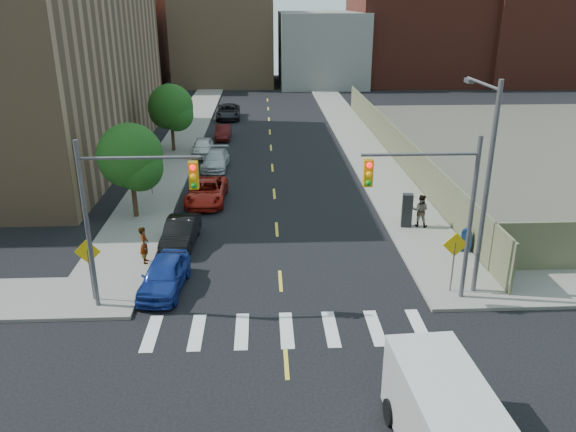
{
  "coord_description": "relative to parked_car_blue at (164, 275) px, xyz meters",
  "views": [
    {
      "loc": [
        -0.69,
        -14.31,
        11.8
      ],
      "look_at": [
        0.47,
        10.86,
        2.0
      ],
      "focal_mm": 35.0,
      "sensor_mm": 36.0,
      "label": 1
    }
  ],
  "objects": [
    {
      "name": "streetlight_ne",
      "position": [
        13.21,
        -0.52,
        4.51
      ],
      "size": [
        0.25,
        3.7,
        9.0
      ],
      "color": "#59595E",
      "rests_on": "ground"
    },
    {
      "name": "bg_bldg_midwest",
      "position": [
        -0.99,
        64.58,
        6.79
      ],
      "size": [
        14.0,
        16.0,
        15.0
      ],
      "primitive_type": "cube",
      "color": "#8C6B4C",
      "rests_on": "ground"
    },
    {
      "name": "warn_sign_nw",
      "position": [
        -2.79,
        -0.92,
        1.28
      ],
      "size": [
        1.06,
        0.06,
        2.83
      ],
      "color": "#59595E",
      "rests_on": "ground"
    },
    {
      "name": "bg_bldg_west",
      "position": [
        -16.99,
        62.58,
        5.29
      ],
      "size": [
        14.0,
        18.0,
        12.0
      ],
      "primitive_type": "cube",
      "color": "#592319",
      "rests_on": "ground"
    },
    {
      "name": "parked_car_red",
      "position": [
        0.81,
        11.22,
        -0.01
      ],
      "size": [
        2.47,
        5.09,
        1.39
      ],
      "primitive_type": "imported",
      "rotation": [
        0.0,
        0.0,
        -0.03
      ],
      "color": "#A21A10",
      "rests_on": "ground"
    },
    {
      "name": "bg_bldg_center",
      "position": [
        13.01,
        62.58,
        4.29
      ],
      "size": [
        12.0,
        16.0,
        10.0
      ],
      "primitive_type": "cube",
      "color": "gray",
      "rests_on": "ground"
    },
    {
      "name": "bg_bldg_east",
      "position": [
        27.01,
        64.58,
        7.29
      ],
      "size": [
        18.0,
        18.0,
        16.0
      ],
      "primitive_type": "cube",
      "color": "#592319",
      "rests_on": "ground"
    },
    {
      "name": "warn_sign_ne",
      "position": [
        12.21,
        -0.92,
        1.28
      ],
      "size": [
        1.06,
        0.06,
        2.83
      ],
      "color": "#59595E",
      "rests_on": "ground"
    },
    {
      "name": "pedestrian_west",
      "position": [
        -1.29,
        2.47,
        0.33
      ],
      "size": [
        0.5,
        0.7,
        1.79
      ],
      "primitive_type": "imported",
      "rotation": [
        0.0,
        0.0,
        1.69
      ],
      "color": "gray",
      "rests_on": "sidewalk_nw"
    },
    {
      "name": "pedestrian_east",
      "position": [
        12.82,
        6.36,
        0.34
      ],
      "size": [
        1.07,
        0.96,
        1.8
      ],
      "primitive_type": "imported",
      "rotation": [
        0.0,
        0.0,
        2.75
      ],
      "color": "gray",
      "rests_on": "sidewalk_ne"
    },
    {
      "name": "sidewalk_nw",
      "position": [
        -2.74,
        34.08,
        -0.64
      ],
      "size": [
        3.5,
        73.0,
        0.15
      ],
      "primitive_type": "cube",
      "color": "gray",
      "rests_on": "ground"
    },
    {
      "name": "parked_car_white",
      "position": [
        -0.48,
        22.32,
        -0.02
      ],
      "size": [
        1.73,
        4.1,
        1.39
      ],
      "primitive_type": "imported",
      "rotation": [
        0.0,
        0.0,
        0.02
      ],
      "color": "silver",
      "rests_on": "ground"
    },
    {
      "name": "signal_nw",
      "position": [
        -0.98,
        -1.42,
        3.82
      ],
      "size": [
        4.59,
        0.3,
        7.0
      ],
      "color": "#59595E",
      "rests_on": "ground"
    },
    {
      "name": "parked_car_grey",
      "position": [
        0.75,
        37.14,
        0.02
      ],
      "size": [
        2.6,
        5.36,
        1.47
      ],
      "primitive_type": "imported",
      "rotation": [
        0.0,
        0.0,
        0.03
      ],
      "color": "black",
      "rests_on": "ground"
    },
    {
      "name": "cargo_van",
      "position": [
        9.05,
        -10.07,
        0.59
      ],
      "size": [
        2.5,
        5.5,
        2.47
      ],
      "rotation": [
        0.0,
        0.0,
        0.06
      ],
      "color": "silver",
      "rests_on": "ground"
    },
    {
      "name": "payphone",
      "position": [
        12.08,
        6.36,
        0.36
      ],
      "size": [
        0.62,
        0.54,
        1.85
      ],
      "primitive_type": "cube",
      "rotation": [
        0.0,
        0.0,
        -0.17
      ],
      "color": "black",
      "rests_on": "sidewalk_ne"
    },
    {
      "name": "parked_car_maroon",
      "position": [
        0.81,
        27.97,
        -0.1
      ],
      "size": [
        1.32,
        3.73,
        1.23
      ],
      "primitive_type": "imported",
      "rotation": [
        0.0,
        0.0,
        -0.01
      ],
      "color": "#3E0C0C",
      "rests_on": "ground"
    },
    {
      "name": "fence_north",
      "position": [
        14.61,
        20.58,
        0.54
      ],
      "size": [
        0.12,
        44.0,
        2.5
      ],
      "primitive_type": "cube",
      "color": "#6A6B4B",
      "rests_on": "ground"
    },
    {
      "name": "signal_ne",
      "position": [
        10.99,
        -1.42,
        3.82
      ],
      "size": [
        4.59,
        0.3,
        7.0
      ],
      "color": "#59595E",
      "rests_on": "ground"
    },
    {
      "name": "mailbox",
      "position": [
        14.21,
        3.04,
        0.02
      ],
      "size": [
        0.59,
        0.51,
        1.21
      ],
      "rotation": [
        0.0,
        0.0,
        -0.32
      ],
      "color": "navy",
      "rests_on": "sidewalk_ne"
    },
    {
      "name": "ground",
      "position": [
        5.01,
        -7.42,
        -0.71
      ],
      "size": [
        160.0,
        160.0,
        0.0
      ],
      "primitive_type": "plane",
      "color": "black",
      "rests_on": "ground"
    },
    {
      "name": "parked_car_blue",
      "position": [
        0.0,
        0.0,
        0.0
      ],
      "size": [
        2.05,
        4.31,
        1.42
      ],
      "primitive_type": "imported",
      "rotation": [
        0.0,
        0.0,
        -0.09
      ],
      "color": "navy",
      "rests_on": "ground"
    },
    {
      "name": "parked_car_silver",
      "position": [
        0.81,
        18.66,
        -0.07
      ],
      "size": [
        2.03,
        4.53,
        1.29
      ],
      "primitive_type": "imported",
      "rotation": [
        0.0,
        0.0,
        -0.05
      ],
      "color": "#B8BCC1",
      "rests_on": "ground"
    },
    {
      "name": "tree_west_far",
      "position": [
        -3.0,
        23.62,
        2.77
      ],
      "size": [
        3.66,
        3.64,
        5.52
      ],
      "color": "#332114",
      "rests_on": "ground"
    },
    {
      "name": "bg_bldg_fareast",
      "position": [
        43.01,
        62.58,
        8.29
      ],
      "size": [
        14.0,
        16.0,
        18.0
      ],
      "primitive_type": "cube",
      "color": "#592319",
      "rests_on": "ground"
    },
    {
      "name": "warn_sign_midwest",
      "position": [
        -2.79,
        12.58,
        1.28
      ],
      "size": [
        1.06,
        0.06,
        2.83
      ],
      "color": "#59595E",
      "rests_on": "ground"
    },
    {
      "name": "sidewalk_ne",
      "position": [
        12.76,
        34.08,
        -0.64
      ],
      "size": [
        3.5,
        73.0,
        0.15
      ],
      "primitive_type": "cube",
      "color": "gray",
      "rests_on": "ground"
    },
    {
      "name": "tree_west_near",
      "position": [
        -3.0,
        8.62,
        2.77
      ],
      "size": [
        3.66,
        3.64,
        5.52
      ],
      "color": "#332114",
      "rests_on": "ground"
    },
    {
      "name": "parked_car_black",
      "position": [
        0.07,
        4.77,
        -0.03
      ],
      "size": [
        1.73,
        4.24,
        1.37
      ],
      "primitive_type": "imported",
      "rotation": [
        0.0,
        0.0,
        -0.07
      ],
      "color": "black",
      "rests_on": "ground"
    }
  ]
}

